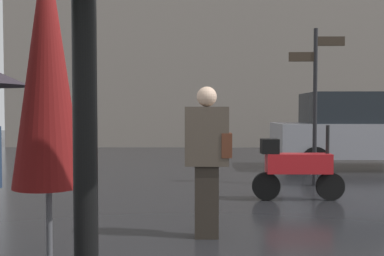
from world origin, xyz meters
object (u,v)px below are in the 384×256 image
pedestrian_with_bag (208,152)px  parked_scooter (295,166)px  parked_car_left (360,130)px  folded_patio_umbrella_near (47,71)px  street_signpost (315,91)px

pedestrian_with_bag → parked_scooter: pedestrian_with_bag is taller
parked_car_left → pedestrian_with_bag: bearing=-119.4°
folded_patio_umbrella_near → parked_car_left: 9.89m
pedestrian_with_bag → folded_patio_umbrella_near: bearing=31.0°
folded_patio_umbrella_near → parked_car_left: folded_patio_umbrella_near is taller
pedestrian_with_bag → parked_car_left: size_ratio=0.39×
pedestrian_with_bag → parked_car_left: parked_car_left is taller
parked_car_left → street_signpost: 3.29m
folded_patio_umbrella_near → parked_scooter: folded_patio_umbrella_near is taller
pedestrian_with_bag → street_signpost: street_signpost is taller
street_signpost → parked_car_left: bearing=54.5°
pedestrian_with_bag → parked_car_left: (4.02, 6.08, -0.01)m
folded_patio_umbrella_near → parked_car_left: size_ratio=0.56×
pedestrian_with_bag → parked_scooter: bearing=-161.7°
parked_scooter → pedestrian_with_bag: bearing=-138.0°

